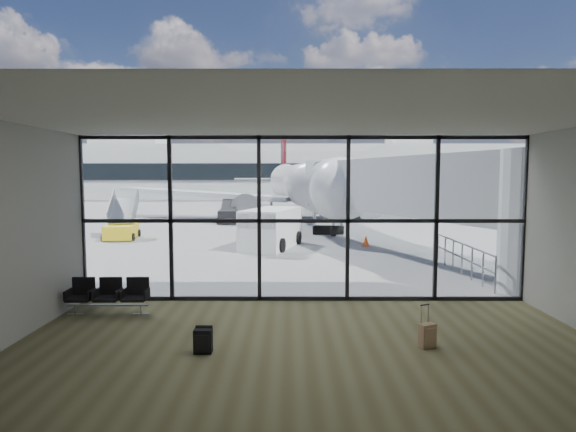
{
  "coord_description": "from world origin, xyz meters",
  "views": [
    {
      "loc": [
        -0.39,
        -12.97,
        3.42
      ],
      "look_at": [
        -0.42,
        3.0,
        2.08
      ],
      "focal_mm": 30.0,
      "sensor_mm": 36.0,
      "label": 1
    }
  ],
  "objects_px": {
    "seating_row": "(109,294)",
    "airliner": "(301,185)",
    "belt_loader": "(228,215)",
    "suitcase": "(427,335)",
    "mobile_stairs": "(122,229)",
    "backpack": "(203,341)",
    "service_van": "(271,228)"
  },
  "relations": [
    {
      "from": "seating_row",
      "to": "service_van",
      "type": "relative_size",
      "value": 0.43
    },
    {
      "from": "backpack",
      "to": "mobile_stairs",
      "type": "distance_m",
      "value": 18.57
    },
    {
      "from": "seating_row",
      "to": "belt_loader",
      "type": "distance_m",
      "value": 22.92
    },
    {
      "from": "belt_loader",
      "to": "service_van",
      "type": "bearing_deg",
      "value": -76.73
    },
    {
      "from": "seating_row",
      "to": "airliner",
      "type": "xyz_separation_m",
      "value": [
        5.51,
        28.18,
        2.18
      ]
    },
    {
      "from": "service_van",
      "to": "belt_loader",
      "type": "distance_m",
      "value": 12.42
    },
    {
      "from": "seating_row",
      "to": "airliner",
      "type": "bearing_deg",
      "value": 77.85
    },
    {
      "from": "belt_loader",
      "to": "suitcase",
      "type": "bearing_deg",
      "value": -77.51
    },
    {
      "from": "seating_row",
      "to": "backpack",
      "type": "bearing_deg",
      "value": -45.14
    },
    {
      "from": "backpack",
      "to": "service_van",
      "type": "height_order",
      "value": "service_van"
    },
    {
      "from": "seating_row",
      "to": "mobile_stairs",
      "type": "height_order",
      "value": "mobile_stairs"
    },
    {
      "from": "belt_loader",
      "to": "mobile_stairs",
      "type": "relative_size",
      "value": 1.14
    },
    {
      "from": "airliner",
      "to": "belt_loader",
      "type": "xyz_separation_m",
      "value": [
        -5.43,
        -5.27,
        -2.11
      ]
    },
    {
      "from": "backpack",
      "to": "airliner",
      "type": "distance_m",
      "value": 31.13
    },
    {
      "from": "airliner",
      "to": "suitcase",
      "type": "bearing_deg",
      "value": -93.26
    },
    {
      "from": "service_van",
      "to": "belt_loader",
      "type": "xyz_separation_m",
      "value": [
        -3.53,
        11.9,
        -0.39
      ]
    },
    {
      "from": "suitcase",
      "to": "seating_row",
      "type": "bearing_deg",
      "value": 136.68
    },
    {
      "from": "service_van",
      "to": "backpack",
      "type": "bearing_deg",
      "value": -76.89
    },
    {
      "from": "backpack",
      "to": "seating_row",
      "type": "bearing_deg",
      "value": 136.88
    },
    {
      "from": "mobile_stairs",
      "to": "airliner",
      "type": "bearing_deg",
      "value": 46.11
    },
    {
      "from": "suitcase",
      "to": "service_van",
      "type": "distance_m",
      "value": 13.96
    },
    {
      "from": "suitcase",
      "to": "service_van",
      "type": "bearing_deg",
      "value": 80.44
    },
    {
      "from": "seating_row",
      "to": "belt_loader",
      "type": "height_order",
      "value": "belt_loader"
    },
    {
      "from": "backpack",
      "to": "airliner",
      "type": "height_order",
      "value": "airliner"
    },
    {
      "from": "suitcase",
      "to": "backpack",
      "type": "bearing_deg",
      "value": 159.06
    },
    {
      "from": "airliner",
      "to": "service_van",
      "type": "bearing_deg",
      "value": -102.79
    },
    {
      "from": "backpack",
      "to": "belt_loader",
      "type": "height_order",
      "value": "belt_loader"
    },
    {
      "from": "suitcase",
      "to": "service_van",
      "type": "relative_size",
      "value": 0.19
    },
    {
      "from": "service_van",
      "to": "seating_row",
      "type": "bearing_deg",
      "value": -91.76
    },
    {
      "from": "backpack",
      "to": "suitcase",
      "type": "distance_m",
      "value": 4.41
    },
    {
      "from": "seating_row",
      "to": "service_van",
      "type": "distance_m",
      "value": 11.6
    },
    {
      "from": "seating_row",
      "to": "mobile_stairs",
      "type": "relative_size",
      "value": 0.62
    }
  ]
}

